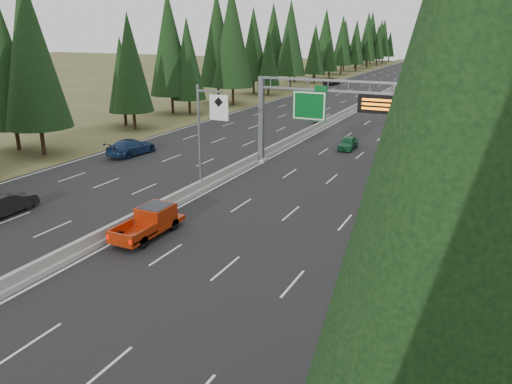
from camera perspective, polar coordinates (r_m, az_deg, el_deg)
road at (r=88.79m, az=13.10°, el=10.02°), size 32.00×260.00×0.08m
shoulder_right at (r=86.62m, az=24.73°, el=8.64°), size 3.60×260.00×0.06m
shoulder_left at (r=94.33m, az=2.35°, el=10.91°), size 3.60×260.00×0.06m
median_barrier at (r=88.74m, az=13.12°, el=10.26°), size 0.70×260.00×0.85m
sign_gantry at (r=42.56m, az=11.16°, el=8.87°), size 16.75×0.98×7.80m
hov_sign_pole at (r=36.86m, az=-5.78°, el=6.85°), size 2.80×0.50×8.00m
tree_row_left at (r=84.98m, az=-3.60°, el=16.38°), size 12.27×243.94×18.93m
silver_minivan at (r=43.20m, az=17.89°, el=2.40°), size 2.52×5.29×1.46m
red_pickup at (r=30.59m, az=-11.79°, el=-3.07°), size 1.85×5.17×1.69m
car_ahead_green at (r=52.36m, az=10.47°, el=5.53°), size 1.67×3.81×1.28m
car_ahead_dkred at (r=76.19m, az=22.02°, el=8.53°), size 1.76×4.83×1.58m
car_ahead_dkgrey at (r=77.85m, az=16.85°, el=9.15°), size 1.87×4.57×1.32m
car_ahead_white at (r=114.57m, az=19.31°, el=11.59°), size 2.74×5.23×1.40m
car_ahead_far at (r=143.85m, az=19.07°, el=12.75°), size 1.82×4.13×1.38m
car_onc_near at (r=37.12m, az=-26.82°, el=-1.21°), size 1.75×4.58×1.49m
car_onc_blue at (r=50.55m, az=-14.07°, el=5.02°), size 2.65×5.63×1.59m
car_onc_white at (r=68.03m, az=7.55°, el=8.65°), size 2.24×4.64×1.53m
car_onc_far at (r=114.65m, az=8.66°, el=12.40°), size 2.84×5.47×1.47m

